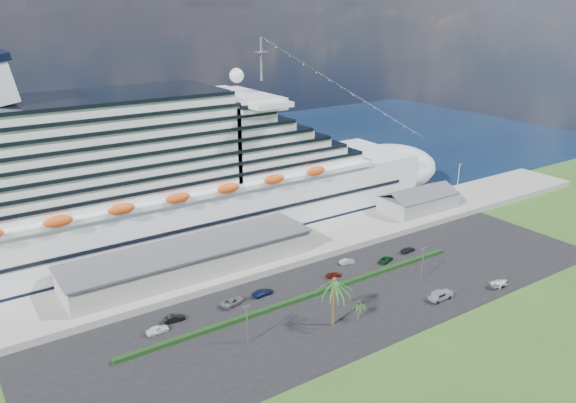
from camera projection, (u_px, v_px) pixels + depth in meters
ground at (382, 319)px, 117.84m from camera, size 420.00×420.00×0.00m
asphalt_lot at (349, 298)px, 126.43m from camera, size 140.00×38.00×0.12m
wharf at (279, 250)px, 148.86m from camera, size 240.00×20.00×1.80m
water at (154, 173)px, 219.62m from camera, size 420.00×160.00×0.02m
cruise_ship at (163, 184)px, 151.07m from camera, size 191.00×38.00×54.00m
terminal_building at (191, 258)px, 134.35m from camera, size 61.00×15.00×6.30m
port_shed at (418, 201)px, 175.01m from camera, size 24.00×12.31×7.37m
flagpole at (458, 180)px, 183.21m from camera, size 1.08×0.16×12.00m
hedge at (307, 296)px, 125.97m from camera, size 88.00×1.10×0.90m
lamp_post_left at (247, 320)px, 107.61m from camera, size 1.60×0.35×8.27m
lamp_post_right at (423, 260)px, 132.83m from camera, size 1.60×0.35×8.27m
palm_tall at (334, 285)px, 112.65m from camera, size 8.82×8.82×11.13m
palm_short at (359, 305)px, 116.21m from camera, size 3.53×3.53×4.56m
parked_car_0 at (157, 329)px, 112.54m from camera, size 4.70×2.09×1.57m
parked_car_1 at (174, 318)px, 116.57m from camera, size 4.67×1.98×1.50m
parked_car_2 at (233, 301)px, 123.12m from camera, size 6.18×3.98×1.58m
parked_car_3 at (262, 292)px, 127.06m from camera, size 5.30×2.41×1.50m
parked_car_4 at (334, 275)px, 135.64m from camera, size 4.05×2.26×1.30m
parked_car_5 at (347, 262)px, 142.48m from camera, size 4.27×2.27×1.34m
parked_car_6 at (386, 259)px, 143.74m from camera, size 5.29×3.67×1.34m
parked_car_7 at (408, 250)px, 149.34m from camera, size 4.67×2.31×1.31m
pickup_truck at (440, 295)px, 125.00m from camera, size 5.96×2.38×2.10m
boat_trailer at (499, 283)px, 130.66m from camera, size 5.98×4.21×1.68m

